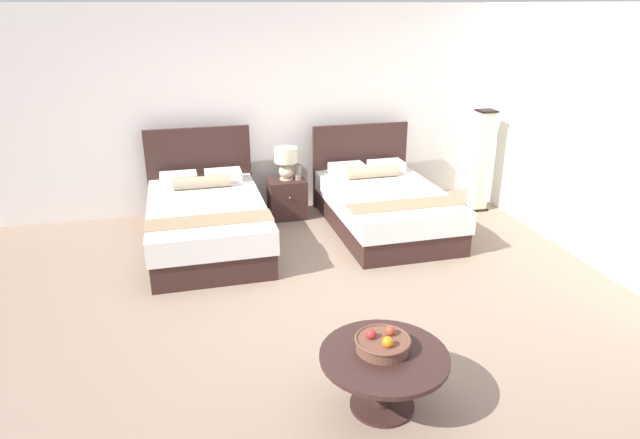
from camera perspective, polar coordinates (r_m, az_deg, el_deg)
name	(u,v)px	position (r m, az deg, el deg)	size (l,w,h in m)	color
ground_plane	(334,300)	(5.45, 1.43, -8.27)	(9.59, 9.40, 0.02)	gray
wall_back	(278,109)	(7.69, -4.30, 11.28)	(9.59, 0.12, 2.70)	white
wall_side_right	(594,137)	(6.68, 26.38, 7.62)	(0.12, 5.00, 2.70)	white
bed_near_window	(207,220)	(6.65, -11.57, -0.01)	(1.36, 2.20, 1.20)	#38211D
bed_near_corner	(384,205)	(7.06, 6.55, 1.49)	(1.37, 2.13, 1.14)	#38211D
nightstand	(287,198)	(7.40, -3.40, 2.17)	(0.49, 0.41, 0.52)	#38211D
table_lamp	(286,160)	(7.26, -3.52, 6.13)	(0.30, 0.30, 0.43)	beige
vase	(298,172)	(7.27, -2.27, 4.87)	(0.08, 0.08, 0.21)	gray
coffee_table	(384,367)	(3.99, 6.57, -14.87)	(0.90, 0.90, 0.44)	#38211D
fruit_bowl	(383,343)	(3.94, 6.46, -12.50)	(0.39, 0.39, 0.15)	brown
floor_lamp_corner	(481,161)	(7.85, 16.25, 5.78)	(0.23, 0.23, 1.38)	black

